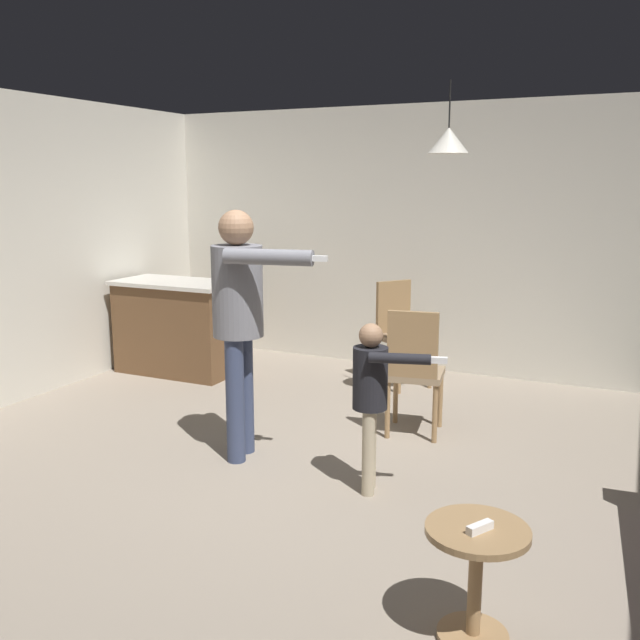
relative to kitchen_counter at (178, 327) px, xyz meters
name	(u,v)px	position (x,y,z in m)	size (l,w,h in m)	color
ground	(309,489)	(2.45, -1.94, -0.48)	(7.68, 7.68, 0.00)	gray
wall_back	(448,240)	(2.45, 1.26, 0.87)	(6.40, 0.10, 2.70)	silver
kitchen_counter	(178,327)	(0.00, 0.00, 0.00)	(1.26, 0.66, 0.95)	brown
side_table_by_couch	(476,570)	(3.74, -2.98, -0.15)	(0.44, 0.44, 0.52)	#99754C
person_adult	(240,307)	(1.78, -1.66, 0.61)	(0.89, 0.50, 1.75)	#384260
person_child	(372,389)	(2.81, -1.80, 0.20)	(0.59, 0.31, 1.09)	tan
dining_chair_by_counter	(400,329)	(2.20, 0.55, 0.07)	(0.59, 0.59, 1.00)	#99754C
dining_chair_near_wall	(414,367)	(2.75, -0.74, 0.07)	(0.48, 0.48, 1.00)	#99754C
spare_remote_on_table	(480,528)	(3.76, -3.01, 0.06)	(0.04, 0.13, 0.04)	white
ceiling_light_pendant	(449,140)	(2.82, -0.23, 1.77)	(0.32, 0.32, 0.55)	silver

